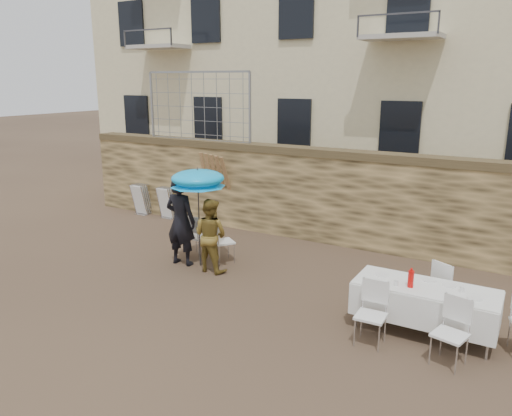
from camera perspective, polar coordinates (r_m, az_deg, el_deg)
The scene contains 16 objects.
ground at distance 8.65m, azimuth -9.87°, elevation -11.89°, with size 80.00×80.00×0.00m, color brown.
stone_wall at distance 12.30m, azimuth 4.94°, elevation 1.70°, with size 13.00×0.50×2.20m, color olive.
chain_link_fence at distance 13.56m, azimuth -6.63°, elevation 11.39°, with size 3.20×0.06×1.80m, color gray, non-canonical shape.
man_suit at distance 10.52m, azimuth -8.60°, elevation -1.48°, with size 0.69×0.45×1.89m, color black.
woman_dress at distance 10.14m, azimuth -5.24°, elevation -3.11°, with size 0.73×0.57×1.51m, color #A68432.
umbrella at distance 10.15m, azimuth -6.66°, elevation 3.03°, with size 1.13×1.13×1.93m.
couple_chair_left at distance 11.07m, azimuth -6.74°, elevation -3.13°, with size 0.48×0.48×0.96m, color white, non-canonical shape.
couple_chair_right at distance 10.68m, azimuth -3.72°, elevation -3.71°, with size 0.48×0.48×0.96m, color white, non-canonical shape.
banquet_table at distance 8.08m, azimuth 18.82°, elevation -8.75°, with size 2.10×0.85×0.78m.
soda_bottle at distance 7.91m, azimuth 17.28°, elevation -7.75°, with size 0.09×0.09×0.26m, color red.
table_chair_front_left at distance 7.63m, azimuth 12.99°, elevation -11.78°, with size 0.48×0.48×0.96m, color white, non-canonical shape.
table_chair_front_right at distance 7.44m, azimuth 21.31°, elevation -13.18°, with size 0.48×0.48×0.96m, color white, non-canonical shape.
table_chair_back at distance 8.88m, azimuth 21.04°, elevation -8.57°, with size 0.48×0.48×0.96m, color white, non-canonical shape.
chair_stack_left at distance 14.86m, azimuth -12.63°, elevation 1.11°, with size 0.46×0.40×0.92m, color white, non-canonical shape.
chair_stack_right at distance 14.28m, azimuth -9.97°, elevation 0.70°, with size 0.46×0.32×0.92m, color white, non-canonical shape.
wood_planks at distance 13.26m, azimuth -4.56°, elevation 2.21°, with size 0.70×0.20×2.00m, color #A37749, non-canonical shape.
Camera 1 is at (5.08, -5.87, 3.81)m, focal length 35.00 mm.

